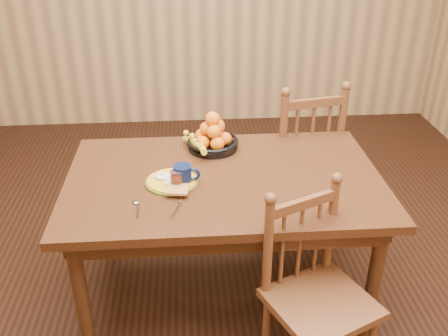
{
  "coord_description": "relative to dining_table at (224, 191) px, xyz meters",
  "views": [
    {
      "loc": [
        -0.17,
        -2.2,
        2.01
      ],
      "look_at": [
        0.0,
        0.0,
        0.8
      ],
      "focal_mm": 40.0,
      "sensor_mm": 36.0,
      "label": 1
    }
  ],
  "objects": [
    {
      "name": "coffee_mug",
      "position": [
        -0.2,
        -0.06,
        0.14
      ],
      "size": [
        0.13,
        0.09,
        0.1
      ],
      "color": "#0A1539",
      "rests_on": "dining_table"
    },
    {
      "name": "fruit_bowl",
      "position": [
        -0.04,
        0.33,
        0.15
      ],
      "size": [
        0.32,
        0.32,
        0.22
      ],
      "color": "black",
      "rests_on": "dining_table"
    },
    {
      "name": "chair_near",
      "position": [
        0.37,
        -0.56,
        -0.21
      ],
      "size": [
        0.55,
        0.54,
        0.93
      ],
      "rotation": [
        0.0,
        0.0,
        0.43
      ],
      "color": "#532E19",
      "rests_on": "ground"
    },
    {
      "name": "dining_table",
      "position": [
        0.0,
        0.0,
        0.0
      ],
      "size": [
        1.6,
        1.0,
        0.75
      ],
      "color": "black",
      "rests_on": "ground"
    },
    {
      "name": "breakfast_plate",
      "position": [
        -0.26,
        -0.05,
        0.1
      ],
      "size": [
        0.26,
        0.29,
        0.04
      ],
      "color": "#59601E",
      "rests_on": "dining_table"
    },
    {
      "name": "room",
      "position": [
        0.0,
        0.0,
        0.68
      ],
      "size": [
        4.52,
        5.02,
        2.72
      ],
      "color": "black",
      "rests_on": "ground"
    },
    {
      "name": "chair_far",
      "position": [
        0.54,
        0.65,
        -0.17
      ],
      "size": [
        0.54,
        0.53,
        1.03
      ],
      "rotation": [
        0.0,
        0.0,
        3.34
      ],
      "color": "#532E19",
      "rests_on": "ground"
    },
    {
      "name": "fork",
      "position": [
        -0.23,
        -0.26,
        0.09
      ],
      "size": [
        0.06,
        0.18,
        0.0
      ],
      "rotation": [
        0.0,
        0.0,
        -0.31
      ],
      "color": "silver",
      "rests_on": "dining_table"
    },
    {
      "name": "spoon",
      "position": [
        -0.42,
        -0.23,
        0.09
      ],
      "size": [
        0.04,
        0.16,
        0.01
      ],
      "rotation": [
        0.0,
        0.0,
        0.04
      ],
      "color": "silver",
      "rests_on": "dining_table"
    },
    {
      "name": "juice_glass",
      "position": [
        -0.24,
        -0.09,
        0.13
      ],
      "size": [
        0.06,
        0.06,
        0.09
      ],
      "color": "silver",
      "rests_on": "dining_table"
    }
  ]
}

